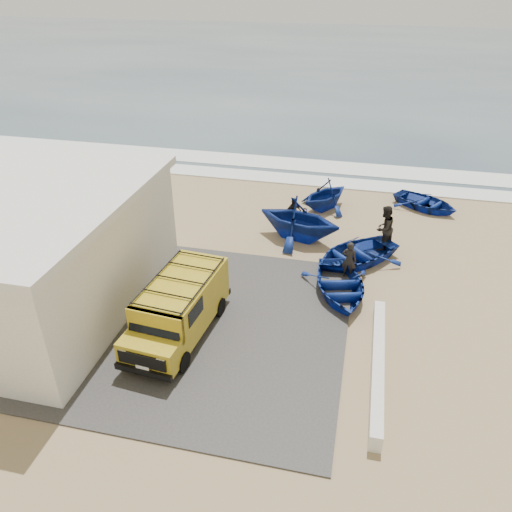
{
  "coord_description": "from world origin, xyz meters",
  "views": [
    {
      "loc": [
        3.94,
        -14.87,
        10.76
      ],
      "look_at": [
        0.31,
        1.0,
        1.2
      ],
      "focal_mm": 35.0,
      "sensor_mm": 36.0,
      "label": 1
    }
  ],
  "objects_px": {
    "building": "(19,249)",
    "boat_near_left": "(340,285)",
    "boat_far_left": "(325,194)",
    "parapet": "(378,365)",
    "fisherman_front": "(349,260)",
    "fisherman_back": "(293,213)",
    "boat_mid_left": "(299,218)",
    "fisherman_middle": "(384,228)",
    "van": "(179,306)",
    "boat_far_right": "(426,202)",
    "boat_near_right": "(355,254)"
  },
  "relations": [
    {
      "from": "building",
      "to": "boat_near_right",
      "type": "height_order",
      "value": "building"
    },
    {
      "from": "building",
      "to": "fisherman_back",
      "type": "xyz_separation_m",
      "value": [
        8.44,
        7.97,
        -1.41
      ]
    },
    {
      "from": "boat_mid_left",
      "to": "fisherman_front",
      "type": "xyz_separation_m",
      "value": [
        2.4,
        -2.8,
        -0.21
      ]
    },
    {
      "from": "building",
      "to": "fisherman_front",
      "type": "height_order",
      "value": "building"
    },
    {
      "from": "fisherman_back",
      "to": "parapet",
      "type": "bearing_deg",
      "value": -110.07
    },
    {
      "from": "boat_far_right",
      "to": "fisherman_back",
      "type": "xyz_separation_m",
      "value": [
        -6.21,
        -3.61,
        0.42
      ]
    },
    {
      "from": "van",
      "to": "building",
      "type": "bearing_deg",
      "value": -179.66
    },
    {
      "from": "boat_near_right",
      "to": "boat_far_left",
      "type": "bearing_deg",
      "value": 155.75
    },
    {
      "from": "fisherman_middle",
      "to": "parapet",
      "type": "bearing_deg",
      "value": 34.25
    },
    {
      "from": "fisherman_middle",
      "to": "fisherman_back",
      "type": "bearing_deg",
      "value": -70.53
    },
    {
      "from": "parapet",
      "to": "boat_mid_left",
      "type": "distance_m",
      "value": 8.8
    },
    {
      "from": "boat_near_left",
      "to": "fisherman_front",
      "type": "bearing_deg",
      "value": 64.67
    },
    {
      "from": "boat_far_left",
      "to": "fisherman_front",
      "type": "height_order",
      "value": "fisherman_front"
    },
    {
      "from": "building",
      "to": "parapet",
      "type": "bearing_deg",
      "value": -4.58
    },
    {
      "from": "fisherman_middle",
      "to": "fisherman_front",
      "type": "bearing_deg",
      "value": 8.75
    },
    {
      "from": "boat_far_left",
      "to": "fisherman_middle",
      "type": "height_order",
      "value": "fisherman_middle"
    },
    {
      "from": "parapet",
      "to": "fisherman_back",
      "type": "distance_m",
      "value": 9.85
    },
    {
      "from": "building",
      "to": "fisherman_middle",
      "type": "bearing_deg",
      "value": 28.62
    },
    {
      "from": "fisherman_middle",
      "to": "fisherman_back",
      "type": "xyz_separation_m",
      "value": [
        -4.11,
        1.12,
        -0.25
      ]
    },
    {
      "from": "boat_far_right",
      "to": "fisherman_middle",
      "type": "bearing_deg",
      "value": -171.01
    },
    {
      "from": "boat_near_left",
      "to": "fisherman_front",
      "type": "xyz_separation_m",
      "value": [
        0.22,
        1.24,
        0.41
      ]
    },
    {
      "from": "boat_far_left",
      "to": "parapet",
      "type": "bearing_deg",
      "value": -41.9
    },
    {
      "from": "van",
      "to": "boat_near_left",
      "type": "distance_m",
      "value": 6.14
    },
    {
      "from": "boat_far_left",
      "to": "boat_far_right",
      "type": "xyz_separation_m",
      "value": [
        4.98,
        1.15,
        -0.45
      ]
    },
    {
      "from": "boat_far_left",
      "to": "boat_near_left",
      "type": "bearing_deg",
      "value": -45.45
    },
    {
      "from": "boat_near_left",
      "to": "fisherman_middle",
      "type": "bearing_deg",
      "value": 53.56
    },
    {
      "from": "boat_far_left",
      "to": "fisherman_front",
      "type": "distance_m",
      "value": 6.45
    },
    {
      "from": "boat_far_right",
      "to": "boat_near_right",
      "type": "bearing_deg",
      "value": -174.47
    },
    {
      "from": "boat_far_left",
      "to": "fisherman_back",
      "type": "xyz_separation_m",
      "value": [
        -1.23,
        -2.46,
        -0.03
      ]
    },
    {
      "from": "parapet",
      "to": "fisherman_middle",
      "type": "bearing_deg",
      "value": 89.61
    },
    {
      "from": "van",
      "to": "boat_far_right",
      "type": "bearing_deg",
      "value": 60.13
    },
    {
      "from": "parapet",
      "to": "fisherman_front",
      "type": "relative_size",
      "value": 3.78
    },
    {
      "from": "parapet",
      "to": "boat_far_left",
      "type": "distance_m",
      "value": 11.78
    },
    {
      "from": "boat_far_left",
      "to": "boat_far_right",
      "type": "bearing_deg",
      "value": 47.16
    },
    {
      "from": "boat_near_left",
      "to": "fisherman_back",
      "type": "bearing_deg",
      "value": 102.12
    },
    {
      "from": "boat_far_right",
      "to": "boat_mid_left",
      "type": "bearing_deg",
      "value": 161.34
    },
    {
      "from": "building",
      "to": "boat_near_left",
      "type": "distance_m",
      "value": 11.56
    },
    {
      "from": "parapet",
      "to": "boat_far_right",
      "type": "relative_size",
      "value": 1.82
    },
    {
      "from": "parapet",
      "to": "fisherman_middle",
      "type": "distance_m",
      "value": 7.89
    },
    {
      "from": "boat_near_right",
      "to": "fisherman_back",
      "type": "relative_size",
      "value": 2.57
    },
    {
      "from": "boat_far_right",
      "to": "fisherman_front",
      "type": "distance_m",
      "value": 8.15
    },
    {
      "from": "parapet",
      "to": "van",
      "type": "bearing_deg",
      "value": 176.0
    },
    {
      "from": "boat_mid_left",
      "to": "fisherman_front",
      "type": "bearing_deg",
      "value": -123.12
    },
    {
      "from": "boat_near_right",
      "to": "boat_mid_left",
      "type": "distance_m",
      "value": 3.09
    },
    {
      "from": "parapet",
      "to": "boat_far_left",
      "type": "relative_size",
      "value": 2.01
    },
    {
      "from": "boat_near_left",
      "to": "fisherman_back",
      "type": "height_order",
      "value": "fisherman_back"
    },
    {
      "from": "building",
      "to": "boat_far_right",
      "type": "relative_size",
      "value": 2.85
    },
    {
      "from": "van",
      "to": "boat_near_right",
      "type": "xyz_separation_m",
      "value": [
        5.43,
        5.98,
        -0.68
      ]
    },
    {
      "from": "boat_far_right",
      "to": "fisherman_middle",
      "type": "relative_size",
      "value": 1.64
    },
    {
      "from": "building",
      "to": "van",
      "type": "distance_m",
      "value": 6.15
    }
  ]
}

